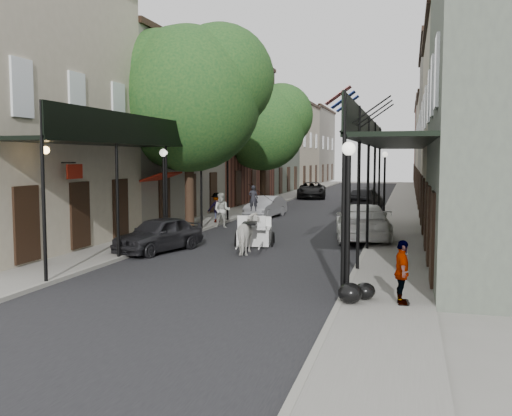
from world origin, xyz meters
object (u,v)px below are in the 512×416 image
Objects in this scene: lamppost_right_far at (384,183)px; horse at (249,234)px; car_right_near at (363,222)px; pedestrian_walking at (222,210)px; tree_near at (198,93)px; lamppost_left at (164,193)px; car_left_mid at (265,207)px; tree_far at (268,124)px; lamppost_right_near at (348,219)px; pedestrian_sidewalk_right at (402,272)px; car_left_near at (159,234)px; carriage at (255,221)px; car_right_far at (365,198)px; car_left_far at (312,190)px; pedestrian_sidewalk_left at (217,207)px.

horse is (-4.18, -13.55, -1.32)m from lamppost_right_far.
lamppost_right_far is 9.10m from car_right_near.
tree_near is at bearing -122.11° from pedestrian_walking.
lamppost_left reaches higher than car_left_mid.
lamppost_right_near is (8.35, -26.18, -3.79)m from tree_far.
pedestrian_sidewalk_right reaches higher than car_right_near.
horse is 12.66m from car_left_mid.
lamppost_right_far is 15.96m from car_left_near.
carriage is 0.46× the size of car_right_near.
pedestrian_walking is 13.35m from car_right_far.
lamppost_left is 14.53m from lamppost_right_far.
horse reaches higher than car_left_far.
pedestrian_walking is (-3.42, 7.10, 0.14)m from horse.
lamppost_right_near and lamppost_right_far have the same top height.
pedestrian_sidewalk_right is 25.57m from car_right_far.
lamppost_left and lamppost_right_far have the same top height.
car_left_mid is at bearing 103.36° from car_left_near.
car_left_near is 12.88m from car_left_mid.
pedestrian_sidewalk_left is 0.31× the size of car_left_far.
pedestrian_walking is 1.12× the size of pedestrian_sidewalk_left.
car_left_mid is at bearing 92.12° from carriage.
car_left_far is (-6.74, 15.33, -1.34)m from lamppost_right_far.
car_left_mid is at bearing 16.28° from pedestrian_sidewalk_right.
car_right_far is at bearing -6.28° from tree_far.
car_right_far reaches higher than car_left_far.
car_left_mid is at bearing -97.33° from car_left_far.
tree_far reaches higher than car_left_far.
pedestrian_walking is at bearing -27.45° from car_right_near.
lamppost_right_near is at bearing 84.92° from car_right_near.
tree_far is 13.59m from pedestrian_walking.
pedestrian_walking is 7.55m from car_left_near.
horse is 3.38m from car_left_near.
car_left_mid is at bearing -170.31° from lamppost_right_far.
car_right_far is (-1.50, 5.42, -1.26)m from lamppost_right_far.
car_left_mid is at bearing 82.13° from lamppost_left.
car_left_far is at bearing 80.04° from tree_far.
lamppost_right_far is at bearing -116.88° from horse.
pedestrian_sidewalk_right reaches higher than car_left_far.
tree_near is 14.02m from tree_far.
car_left_far is at bearing 82.54° from pedestrian_walking.
tree_far reaches higher than carriage.
carriage is at bearing 10.74° from lamppost_left.
lamppost_right_far is 0.98× the size of car_left_mid.
car_right_far reaches higher than horse.
car_left_mid is (1.60, 6.68, -5.86)m from tree_near.
pedestrian_sidewalk_right is at bearing 120.38° from horse.
tree_near reaches higher than tree_far.
carriage reaches higher than car_left_near.
lamppost_right_near is 1.72m from pedestrian_sidewalk_right.
car_right_far is at bearing 105.46° from lamppost_right_far.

